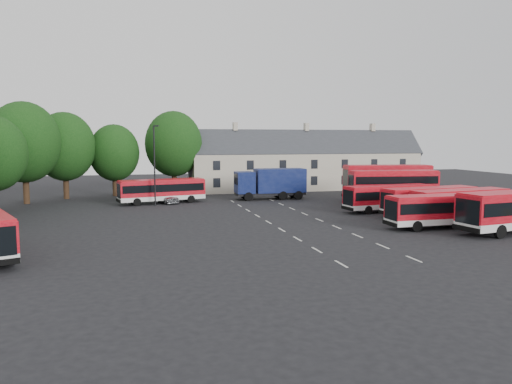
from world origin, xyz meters
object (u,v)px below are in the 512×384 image
bus_dd_south (393,186)px  lamppost (155,163)px  box_truck (271,182)px  silver_car (167,197)px

bus_dd_south → lamppost: lamppost is taller
box_truck → lamppost: (-14.67, -3.19, 2.71)m
bus_dd_south → silver_car: 26.44m
bus_dd_south → box_truck: bearing=146.7°
silver_car → lamppost: (-1.52, -2.64, 4.16)m
box_truck → silver_car: box_truck is taller
bus_dd_south → box_truck: bus_dd_south is taller
box_truck → lamppost: 15.25m
bus_dd_south → lamppost: (-26.17, 6.80, 2.56)m
box_truck → silver_car: 13.23m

